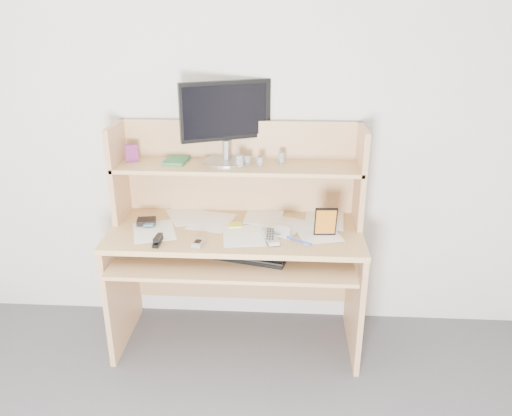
# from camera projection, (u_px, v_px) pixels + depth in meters

# --- Properties ---
(back_wall) EXTENTS (3.60, 0.04, 2.50)m
(back_wall) POSITION_uv_depth(u_px,v_px,m) (240.00, 128.00, 2.89)
(back_wall) COLOR silver
(back_wall) RESTS_ON floor
(desk) EXTENTS (1.40, 0.70, 1.30)m
(desk) POSITION_uv_depth(u_px,v_px,m) (237.00, 232.00, 2.87)
(desk) COLOR tan
(desk) RESTS_ON floor
(paper_clutter) EXTENTS (1.32, 0.54, 0.01)m
(paper_clutter) POSITION_uv_depth(u_px,v_px,m) (236.00, 229.00, 2.78)
(paper_clutter) COLOR white
(paper_clutter) RESTS_ON desk
(keyboard) EXTENTS (0.43, 0.24, 0.03)m
(keyboard) POSITION_uv_depth(u_px,v_px,m) (249.00, 256.00, 2.67)
(keyboard) COLOR black
(keyboard) RESTS_ON desk
(tv_remote) EXTENTS (0.11, 0.21, 0.02)m
(tv_remote) POSITION_uv_depth(u_px,v_px,m) (270.00, 236.00, 2.66)
(tv_remote) COLOR #A1A09B
(tv_remote) RESTS_ON paper_clutter
(flip_phone) EXTENTS (0.07, 0.10, 0.02)m
(flip_phone) POSITION_uv_depth(u_px,v_px,m) (198.00, 242.00, 2.59)
(flip_phone) COLOR #B3B4B6
(flip_phone) RESTS_ON paper_clutter
(stapler) EXTENTS (0.03, 0.12, 0.04)m
(stapler) POSITION_uv_depth(u_px,v_px,m) (158.00, 239.00, 2.60)
(stapler) COLOR black
(stapler) RESTS_ON paper_clutter
(wallet) EXTENTS (0.11, 0.10, 0.03)m
(wallet) POSITION_uv_depth(u_px,v_px,m) (146.00, 221.00, 2.84)
(wallet) COLOR black
(wallet) RESTS_ON paper_clutter
(sticky_note_pad) EXTENTS (0.08, 0.08, 0.01)m
(sticky_note_pad) POSITION_uv_depth(u_px,v_px,m) (235.00, 225.00, 2.82)
(sticky_note_pad) COLOR yellow
(sticky_note_pad) RESTS_ON desk
(digital_camera) EXTENTS (0.09, 0.06, 0.05)m
(digital_camera) POSITION_uv_depth(u_px,v_px,m) (284.00, 230.00, 2.70)
(digital_camera) COLOR silver
(digital_camera) RESTS_ON paper_clutter
(game_case) EXTENTS (0.12, 0.02, 0.17)m
(game_case) POSITION_uv_depth(u_px,v_px,m) (326.00, 222.00, 2.65)
(game_case) COLOR black
(game_case) RESTS_ON paper_clutter
(blue_pen) EXTENTS (0.14, 0.09, 0.01)m
(blue_pen) POSITION_uv_depth(u_px,v_px,m) (299.00, 241.00, 2.62)
(blue_pen) COLOR blue
(blue_pen) RESTS_ON paper_clutter
(card_box) EXTENTS (0.08, 0.05, 0.10)m
(card_box) POSITION_uv_depth(u_px,v_px,m) (132.00, 153.00, 2.83)
(card_box) COLOR maroon
(card_box) RESTS_ON desk
(shelf_book) EXTENTS (0.14, 0.18, 0.02)m
(shelf_book) POSITION_uv_depth(u_px,v_px,m) (176.00, 161.00, 2.84)
(shelf_book) COLOR #338056
(shelf_book) RESTS_ON desk
(chip_stack_a) EXTENTS (0.04, 0.04, 0.05)m
(chip_stack_a) POSITION_uv_depth(u_px,v_px,m) (260.00, 161.00, 2.77)
(chip_stack_a) COLOR black
(chip_stack_a) RESTS_ON desk
(chip_stack_b) EXTENTS (0.05, 0.05, 0.07)m
(chip_stack_b) POSITION_uv_depth(u_px,v_px,m) (240.00, 161.00, 2.74)
(chip_stack_b) COLOR silver
(chip_stack_b) RESTS_ON desk
(chip_stack_c) EXTENTS (0.05, 0.05, 0.05)m
(chip_stack_c) POSITION_uv_depth(u_px,v_px,m) (247.00, 160.00, 2.79)
(chip_stack_c) COLOR black
(chip_stack_c) RESTS_ON desk
(chip_stack_d) EXTENTS (0.04, 0.04, 0.06)m
(chip_stack_d) POSITION_uv_depth(u_px,v_px,m) (281.00, 158.00, 2.81)
(chip_stack_d) COLOR white
(chip_stack_d) RESTS_ON desk
(monitor) EXTENTS (0.49, 0.29, 0.45)m
(monitor) POSITION_uv_depth(u_px,v_px,m) (226.00, 119.00, 2.77)
(monitor) COLOR #A4A5A9
(monitor) RESTS_ON desk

